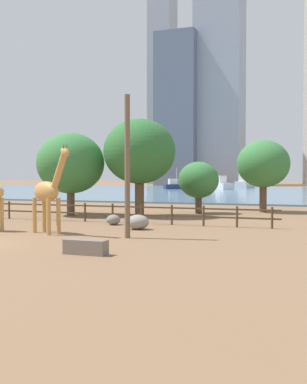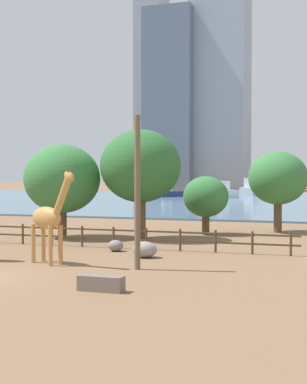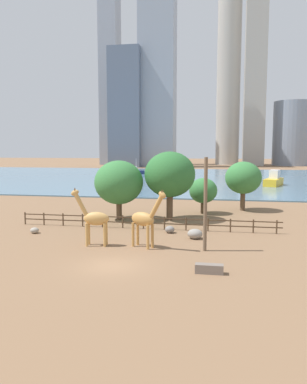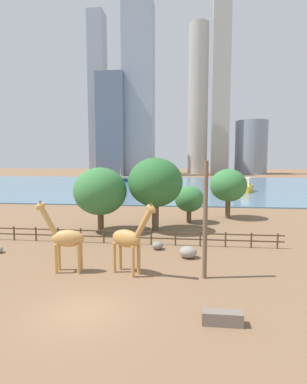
% 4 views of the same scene
% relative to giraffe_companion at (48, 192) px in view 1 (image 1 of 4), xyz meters
% --- Properties ---
extents(ground_plane, '(400.00, 400.00, 0.00)m').
position_rel_giraffe_companion_xyz_m(ground_plane, '(-1.28, 74.92, -2.32)').
color(ground_plane, brown).
extents(harbor_water, '(180.00, 86.00, 0.20)m').
position_rel_giraffe_companion_xyz_m(harbor_water, '(-1.28, 71.92, -2.22)').
color(harbor_water, slate).
rests_on(harbor_water, ground).
extents(giraffe_companion, '(3.35, 2.08, 4.85)m').
position_rel_giraffe_companion_xyz_m(giraffe_companion, '(0.00, 0.00, 0.00)').
color(giraffe_companion, '#C18C47').
rests_on(giraffe_companion, ground).
extents(utility_pole, '(0.28, 0.28, 7.31)m').
position_rel_giraffe_companion_xyz_m(utility_pole, '(4.82, -0.15, 1.33)').
color(utility_pole, brown).
rests_on(utility_pole, ground).
extents(boulder_by_pole, '(0.90, 0.89, 0.67)m').
position_rel_giraffe_companion_xyz_m(boulder_by_pole, '(1.29, 5.58, -1.98)').
color(boulder_by_pole, gray).
rests_on(boulder_by_pole, ground).
extents(boulder_small, '(1.33, 1.17, 0.88)m').
position_rel_giraffe_companion_xyz_m(boulder_small, '(3.80, 3.68, -1.88)').
color(boulder_small, gray).
rests_on(boulder_small, ground).
extents(feeding_trough, '(1.80, 0.60, 0.60)m').
position_rel_giraffe_companion_xyz_m(feeding_trough, '(5.32, -5.47, -2.02)').
color(feeding_trough, '#72665B').
rests_on(feeding_trough, ground).
extents(enclosure_fence, '(26.12, 0.14, 1.30)m').
position_rel_giraffe_companion_xyz_m(enclosure_fence, '(-1.39, 6.92, -1.56)').
color(enclosure_fence, '#4C3826').
rests_on(enclosure_fence, ground).
extents(tree_left_large, '(5.43, 5.43, 6.65)m').
position_rel_giraffe_companion_xyz_m(tree_left_large, '(-5.21, 11.24, 1.87)').
color(tree_left_large, brown).
rests_on(tree_left_large, ground).
extents(tree_center_broad, '(4.60, 4.60, 6.31)m').
position_rel_giraffe_companion_xyz_m(tree_center_broad, '(8.83, 20.13, 1.89)').
color(tree_center_broad, brown).
rests_on(tree_center_broad, ground).
extents(tree_right_tall, '(5.64, 5.64, 7.64)m').
position_rel_giraffe_companion_xyz_m(tree_right_tall, '(0.39, 12.22, 2.75)').
color(tree_right_tall, brown).
rests_on(tree_right_tall, ground).
extents(tree_left_small, '(3.42, 3.42, 4.39)m').
position_rel_giraffe_companion_xyz_m(tree_left_small, '(3.90, 16.85, 0.50)').
color(tree_left_small, brown).
rests_on(tree_left_small, ground).
extents(boat_ferry, '(3.80, 8.40, 3.58)m').
position_rel_giraffe_companion_xyz_m(boat_ferry, '(-6.39, 97.56, -0.91)').
color(boat_ferry, silver).
rests_on(boat_ferry, harbor_water).
extents(boat_sailboat, '(5.33, 4.81, 4.77)m').
position_rel_giraffe_companion_xyz_m(boat_sailboat, '(-19.71, 82.32, -1.32)').
color(boat_sailboat, navy).
rests_on(boat_sailboat, harbor_water).
extents(boat_barge, '(6.04, 7.14, 3.06)m').
position_rel_giraffe_companion_xyz_m(boat_barge, '(-9.22, 84.60, -1.08)').
color(boat_barge, silver).
rests_on(boat_barge, harbor_water).
extents(skyline_block_central, '(13.77, 9.13, 50.47)m').
position_rel_giraffe_companion_xyz_m(skyline_block_central, '(-34.64, 130.14, 22.92)').
color(skyline_block_central, slate).
rests_on(skyline_block_central, ground).
extents(skyline_tower_glass, '(15.28, 12.82, 86.15)m').
position_rel_giraffe_companion_xyz_m(skyline_tower_glass, '(-21.72, 135.96, 40.76)').
color(skyline_tower_glass, '#939EAD').
rests_on(skyline_tower_glass, ground).
extents(skyline_tower_short, '(8.84, 10.68, 91.14)m').
position_rel_giraffe_companion_xyz_m(skyline_tower_short, '(-48.81, 155.06, 43.25)').
color(skyline_tower_short, '#939EAD').
rests_on(skyline_tower_short, ground).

